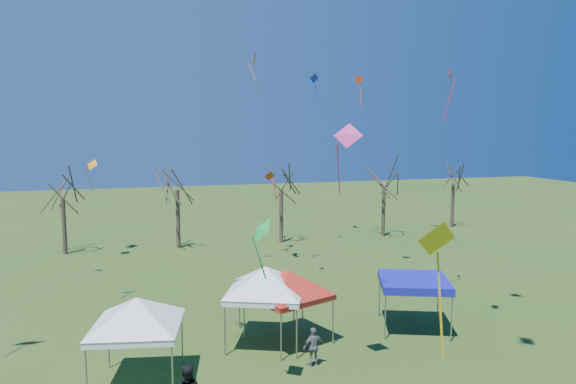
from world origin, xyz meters
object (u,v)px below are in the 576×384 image
tree_3 (281,170)px  tent_red (288,275)px  tent_white_mid (266,272)px  tree_4 (384,168)px  tree_2 (177,169)px  person_grey (314,347)px  tree_1 (62,178)px  tree_5 (454,168)px  tent_white_west (136,303)px  tent_blue (414,282)px

tree_3 → tent_red: bearing=-104.5°
tent_white_mid → tree_4: bearing=51.7°
tree_2 → tree_4: bearing=-1.2°
tree_2 → tree_4: (17.72, -0.38, -0.23)m
tree_4 → person_grey: size_ratio=5.03×
tree_1 → tree_5: bearing=2.4°
tree_2 → tent_white_west: (-3.01, -22.15, -3.21)m
tree_1 → tree_5: 34.52m
tree_3 → tent_red: 20.49m
tent_blue → person_grey: tent_blue is taller
tent_red → tent_blue: (6.07, -0.20, -0.79)m
tree_3 → tent_blue: size_ratio=1.98×
tree_1 → tree_4: bearing=-1.4°
tree_2 → tent_red: bearing=-80.5°
tree_4 → tent_red: tree_4 is taller
tent_white_west → person_grey: size_ratio=2.71×
tent_white_west → tent_red: (6.36, 2.19, -0.05)m
tree_2 → tent_white_west: bearing=-97.8°
tent_red → tree_4: bearing=53.7°
tree_2 → tent_blue: (9.42, -20.15, -4.05)m
tree_2 → tree_5: (26.09, 1.69, -0.56)m
tent_red → person_grey: size_ratio=2.54×
tree_2 → tent_white_mid: tree_2 is taller
tent_white_mid → tree_5: bearing=42.2°
tent_white_west → tent_blue: 12.62m
tree_5 → person_grey: 33.37m
tree_1 → tree_3: tree_3 is taller
tree_1 → person_grey: tree_1 is taller
tree_4 → tent_white_mid: tree_4 is taller
tree_2 → tree_3: (8.40, -0.33, -0.21)m
tree_4 → tent_white_west: bearing=-133.6°
tent_white_mid → tent_white_west: bearing=-156.7°
tree_4 → tree_5: (8.37, 2.06, -0.33)m
tree_3 → tent_white_mid: (-6.03, -19.49, -2.86)m
tent_white_mid → tent_red: bearing=-7.5°
tree_3 → tree_1: bearing=177.9°
tent_white_west → tent_blue: bearing=9.1°
tent_white_mid → tent_blue: size_ratio=1.05×
tent_red → tree_2: bearing=99.5°
tent_blue → tent_white_mid: bearing=177.3°
tent_red → tree_3: bearing=75.5°
tree_3 → tree_5: (17.69, 2.02, -0.35)m
tent_white_mid → person_grey: bearing=-64.4°
tree_1 → tent_blue: bearing=-48.9°
tree_2 → tree_4: tree_2 is taller
tent_white_west → person_grey: tent_white_west is taller
tree_3 → tree_4: (9.32, -0.04, -0.02)m
tent_white_west → tent_white_mid: bearing=23.3°
tree_5 → person_grey: size_ratio=4.76×
person_grey → tent_white_mid: bearing=-73.6°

